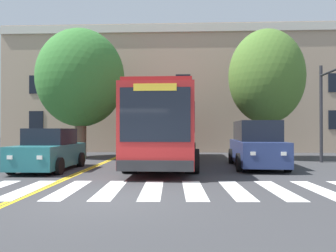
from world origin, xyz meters
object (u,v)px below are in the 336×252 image
city_bus (167,126)px  car_navy_far_lane (256,145)px  car_teal_near_lane (50,151)px  street_tree_curbside_large (266,77)px  street_tree_curbside_small (81,78)px  traffic_light_near_corner (330,97)px

city_bus → car_navy_far_lane: 4.53m
car_teal_near_lane → street_tree_curbside_large: street_tree_curbside_large is taller
street_tree_curbside_small → car_teal_near_lane: bearing=-84.3°
street_tree_curbside_large → street_tree_curbside_small: 11.24m
traffic_light_near_corner → car_navy_far_lane: bearing=-161.2°
car_navy_far_lane → street_tree_curbside_small: 11.48m
city_bus → street_tree_curbside_large: street_tree_curbside_large is taller
city_bus → street_tree_curbside_small: (-5.49, 3.32, 3.01)m
car_teal_near_lane → street_tree_curbside_small: 7.47m
city_bus → street_tree_curbside_small: 7.09m
city_bus → street_tree_curbside_large: size_ratio=1.58×
car_teal_near_lane → traffic_light_near_corner: size_ratio=0.86×
car_teal_near_lane → street_tree_curbside_large: (10.60, 5.69, 4.01)m
traffic_light_near_corner → street_tree_curbside_small: bearing=165.6°
car_teal_near_lane → street_tree_curbside_large: 12.68m
street_tree_curbside_large → traffic_light_near_corner: bearing=-51.3°
street_tree_curbside_large → street_tree_curbside_small: size_ratio=0.96×
street_tree_curbside_large → street_tree_curbside_small: (-11.22, 0.53, 0.09)m
street_tree_curbside_small → street_tree_curbside_large: bearing=-2.7°
car_teal_near_lane → street_tree_curbside_small: (-0.62, 6.22, 4.10)m
car_navy_far_lane → street_tree_curbside_large: size_ratio=0.68×
car_teal_near_lane → street_tree_curbside_small: bearing=95.7°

